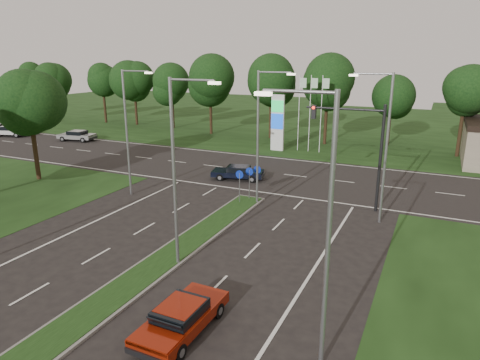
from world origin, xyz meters
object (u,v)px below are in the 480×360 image
at_px(navy_sedan, 238,172).
at_px(far_car_a, 77,135).
at_px(red_sedan, 182,317).
at_px(far_car_b, 10,131).

distance_m(navy_sedan, far_car_a, 25.78).
bearing_deg(far_car_a, navy_sedan, -116.11).
bearing_deg(far_car_a, red_sedan, -140.16).
height_order(red_sedan, navy_sedan, red_sedan).
distance_m(navy_sedan, far_car_b, 35.36).
bearing_deg(navy_sedan, far_car_a, 60.42).
bearing_deg(far_car_a, far_car_b, 86.72).
relative_size(red_sedan, far_car_b, 0.84).
distance_m(red_sedan, far_car_a, 41.21).
bearing_deg(far_car_b, navy_sedan, -115.12).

